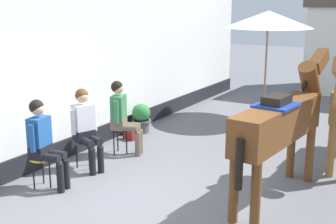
# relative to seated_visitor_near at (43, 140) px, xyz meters

# --- Properties ---
(ground_plane) EXTENTS (40.00, 40.00, 0.00)m
(ground_plane) POSITION_rel_seated_visitor_near_xyz_m (1.71, 3.30, -0.78)
(ground_plane) COLOR slate
(pub_facade_wall) EXTENTS (0.34, 14.00, 3.40)m
(pub_facade_wall) POSITION_rel_seated_visitor_near_xyz_m (-0.84, 1.80, 0.76)
(pub_facade_wall) COLOR white
(pub_facade_wall) RESTS_ON ground_plane
(seated_visitor_near) EXTENTS (0.61, 0.48, 1.39)m
(seated_visitor_near) POSITION_rel_seated_visitor_near_xyz_m (0.00, 0.00, 0.00)
(seated_visitor_near) COLOR gold
(seated_visitor_near) RESTS_ON ground_plane
(seated_visitor_middle) EXTENTS (0.61, 0.49, 1.39)m
(seated_visitor_middle) POSITION_rel_seated_visitor_near_xyz_m (0.01, 0.95, 0.00)
(seated_visitor_middle) COLOR #194C99
(seated_visitor_middle) RESTS_ON ground_plane
(seated_visitor_far) EXTENTS (0.61, 0.49, 1.39)m
(seated_visitor_far) POSITION_rel_seated_visitor_near_xyz_m (0.08, 1.90, 0.00)
(seated_visitor_far) COLOR black
(seated_visitor_far) RESTS_ON ground_plane
(saddled_horse_near) EXTENTS (0.66, 2.99, 2.06)m
(saddled_horse_near) POSITION_rel_seated_visitor_near_xyz_m (3.19, 1.49, 0.38)
(saddled_horse_near) COLOR brown
(saddled_horse_near) RESTS_ON ground_plane
(flower_planter_farthest) EXTENTS (0.43, 0.43, 0.64)m
(flower_planter_farthest) POSITION_rel_seated_visitor_near_xyz_m (-0.41, 3.26, -0.44)
(flower_planter_farthest) COLOR #4C4C51
(flower_planter_farthest) RESTS_ON ground_plane
(cafe_parasol) EXTENTS (2.10, 2.10, 2.58)m
(cafe_parasol) POSITION_rel_seated_visitor_near_xyz_m (1.46, 5.88, 1.59)
(cafe_parasol) COLOR black
(cafe_parasol) RESTS_ON ground_plane
(satchel_bag) EXTENTS (0.30, 0.17, 0.20)m
(satchel_bag) POSITION_rel_seated_visitor_near_xyz_m (-0.33, 2.69, -0.68)
(satchel_bag) COLOR maroon
(satchel_bag) RESTS_ON ground_plane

